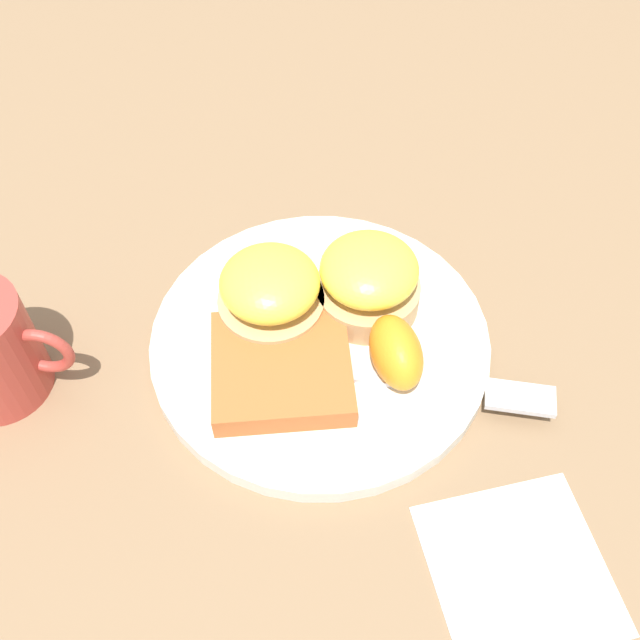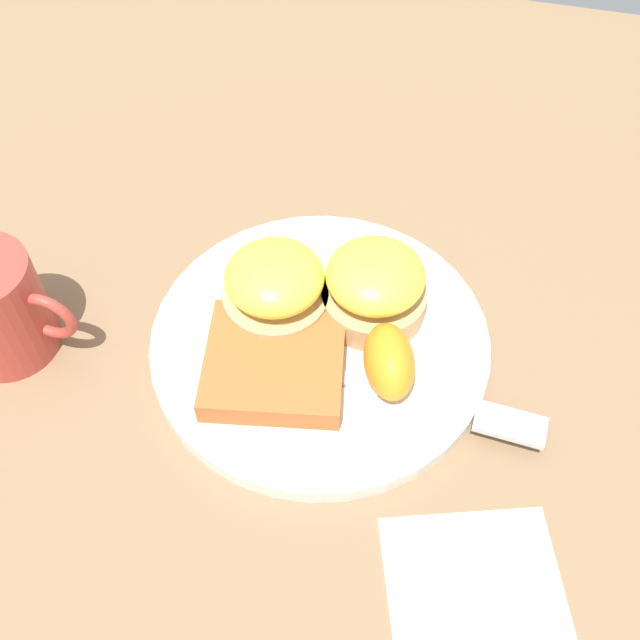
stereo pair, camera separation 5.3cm
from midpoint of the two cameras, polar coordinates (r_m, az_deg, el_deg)
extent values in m
plane|color=#846647|center=(0.58, -2.60, -2.21)|extent=(1.10, 1.10, 0.00)
cylinder|color=silver|center=(0.57, -2.62, -1.80)|extent=(0.26, 0.26, 0.01)
cylinder|color=tan|center=(0.58, 1.03, 1.78)|extent=(0.08, 0.08, 0.02)
ellipsoid|color=yellow|center=(0.55, 1.07, 3.73)|extent=(0.07, 0.07, 0.04)
cylinder|color=tan|center=(0.57, -6.33, 0.75)|extent=(0.08, 0.08, 0.02)
ellipsoid|color=yellow|center=(0.55, -6.61, 2.67)|extent=(0.07, 0.07, 0.04)
cube|color=#B65C2C|center=(0.54, -5.73, -3.83)|extent=(0.12, 0.11, 0.02)
ellipsoid|color=orange|center=(0.53, 3.01, -2.64)|extent=(0.05, 0.07, 0.04)
cube|color=silver|center=(0.55, -3.53, -3.98)|extent=(0.13, 0.02, 0.00)
cube|color=silver|center=(0.55, 12.38, -5.99)|extent=(0.05, 0.03, 0.00)
torus|color=#B23D33|center=(0.56, -22.99, -2.38)|extent=(0.05, 0.01, 0.05)
cube|color=white|center=(0.51, 11.91, -18.27)|extent=(0.14, 0.14, 0.00)
camera|label=1|loc=(0.03, -92.73, -3.56)|focal=42.00mm
camera|label=2|loc=(0.03, 87.27, 3.56)|focal=42.00mm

